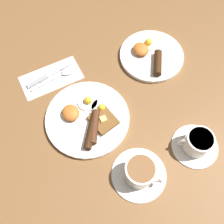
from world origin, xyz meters
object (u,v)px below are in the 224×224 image
at_px(breakfast_plate_near, 88,118).
at_px(knife, 47,76).
at_px(breakfast_plate_far, 151,55).
at_px(teacup_far, 197,143).
at_px(teacup_near, 140,172).
at_px(spoon, 63,73).

distance_m(breakfast_plate_near, knife, 0.23).
bearing_deg(breakfast_plate_far, teacup_far, -14.14).
height_order(breakfast_plate_near, teacup_near, teacup_near).
xyz_separation_m(teacup_near, teacup_far, (0.02, 0.20, -0.00)).
bearing_deg(teacup_near, breakfast_plate_near, -171.20).
bearing_deg(teacup_far, knife, -150.26).
bearing_deg(teacup_near, teacup_far, 84.36).
xyz_separation_m(breakfast_plate_far, knife, (-0.13, -0.37, -0.00)).
height_order(teacup_far, knife, teacup_far).
bearing_deg(teacup_near, spoon, -176.94).
bearing_deg(knife, breakfast_plate_far, -22.67).
xyz_separation_m(breakfast_plate_far, spoon, (-0.11, -0.32, -0.00)).
bearing_deg(breakfast_plate_far, breakfast_plate_near, -73.05).
xyz_separation_m(teacup_far, spoon, (-0.47, -0.23, -0.02)).
distance_m(breakfast_plate_far, knife, 0.40).
distance_m(teacup_far, knife, 0.57).
xyz_separation_m(teacup_far, knife, (-0.49, -0.28, -0.03)).
height_order(breakfast_plate_near, spoon, breakfast_plate_near).
distance_m(breakfast_plate_near, teacup_far, 0.36).
bearing_deg(breakfast_plate_far, spoon, -108.52).
relative_size(teacup_near, knife, 0.92).
bearing_deg(spoon, teacup_far, -65.88).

